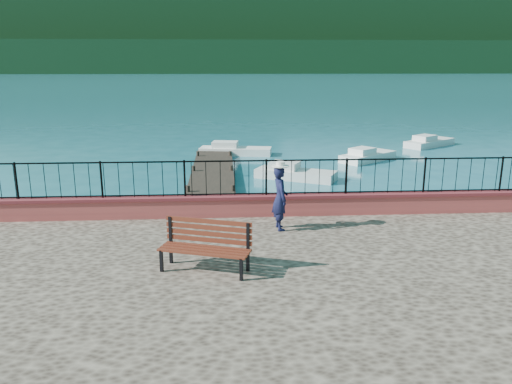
{
  "coord_description": "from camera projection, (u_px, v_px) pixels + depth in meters",
  "views": [
    {
      "loc": [
        -1.43,
        -9.45,
        5.25
      ],
      "look_at": [
        -0.69,
        2.0,
        2.3
      ],
      "focal_mm": 35.0,
      "sensor_mm": 36.0,
      "label": 1
    }
  ],
  "objects": [
    {
      "name": "ground",
      "position": [
        295.0,
        320.0,
        10.53
      ],
      "size": [
        2000.0,
        2000.0,
        0.0
      ],
      "primitive_type": "plane",
      "color": "#19596B",
      "rests_on": "ground"
    },
    {
      "name": "parapet",
      "position": [
        277.0,
        205.0,
        13.73
      ],
      "size": [
        28.0,
        0.46,
        0.58
      ],
      "primitive_type": "cube",
      "color": "#BE4944",
      "rests_on": "promenade"
    },
    {
      "name": "railing",
      "position": [
        277.0,
        178.0,
        13.54
      ],
      "size": [
        27.0,
        0.05,
        0.95
      ],
      "primitive_type": "cube",
      "color": "black",
      "rests_on": "parapet"
    },
    {
      "name": "dock",
      "position": [
        212.0,
        183.0,
        21.96
      ],
      "size": [
        2.0,
        16.0,
        0.3
      ],
      "primitive_type": "cube",
      "color": "#2D231C",
      "rests_on": "ground"
    },
    {
      "name": "far_forest",
      "position": [
        225.0,
        58.0,
        298.23
      ],
      "size": [
        900.0,
        60.0,
        18.0
      ],
      "primitive_type": "cube",
      "color": "black",
      "rests_on": "ground"
    },
    {
      "name": "foothills",
      "position": [
        224.0,
        40.0,
        352.98
      ],
      "size": [
        900.0,
        120.0,
        44.0
      ],
      "primitive_type": "cube",
      "color": "black",
      "rests_on": "ground"
    },
    {
      "name": "companion_hill",
      "position": [
        418.0,
        69.0,
        565.49
      ],
      "size": [
        448.0,
        384.0,
        180.0
      ],
      "primitive_type": "ellipsoid",
      "color": "#142D23",
      "rests_on": "ground"
    },
    {
      "name": "park_bench",
      "position": [
        205.0,
        256.0,
        10.0
      ],
      "size": [
        1.92,
        1.15,
        1.02
      ],
      "rotation": [
        0.0,
        0.0,
        -0.33
      ],
      "color": "black",
      "rests_on": "promenade"
    },
    {
      "name": "person",
      "position": [
        280.0,
        198.0,
        12.41
      ],
      "size": [
        0.47,
        0.64,
        1.62
      ],
      "primitive_type": "imported",
      "rotation": [
        0.0,
        0.0,
        1.72
      ],
      "color": "black",
      "rests_on": "promenade"
    },
    {
      "name": "hat",
      "position": [
        280.0,
        164.0,
        12.2
      ],
      "size": [
        0.44,
        0.44,
        0.12
      ],
      "primitive_type": "cylinder",
      "color": "white",
      "rests_on": "person"
    },
    {
      "name": "boat_0",
      "position": [
        76.0,
        211.0,
        16.91
      ],
      "size": [
        3.8,
        2.18,
        0.8
      ],
      "primitive_type": "cube",
      "rotation": [
        0.0,
        0.0,
        0.26
      ],
      "color": "white",
      "rests_on": "ground"
    },
    {
      "name": "boat_1",
      "position": [
        296.0,
        171.0,
        23.4
      ],
      "size": [
        3.92,
        2.84,
        0.8
      ],
      "primitive_type": "cube",
      "rotation": [
        0.0,
        0.0,
        -0.47
      ],
      "color": "silver",
      "rests_on": "ground"
    },
    {
      "name": "boat_2",
      "position": [
        368.0,
        153.0,
        27.86
      ],
      "size": [
        3.67,
        3.31,
        0.8
      ],
      "primitive_type": "cube",
      "rotation": [
        0.0,
        0.0,
        0.68
      ],
      "color": "white",
      "rests_on": "ground"
    },
    {
      "name": "boat_4",
      "position": [
        236.0,
        148.0,
        29.69
      ],
      "size": [
        4.37,
        1.96,
        0.8
      ],
      "primitive_type": "cube",
      "rotation": [
        0.0,
        0.0,
        -0.16
      ],
      "color": "white",
      "rests_on": "ground"
    },
    {
      "name": "boat_5",
      "position": [
        430.0,
        140.0,
        32.75
      ],
      "size": [
        4.01,
        3.38,
        0.8
      ],
      "primitive_type": "cube",
      "rotation": [
        0.0,
        0.0,
        0.62
      ],
      "color": "silver",
      "rests_on": "ground"
    }
  ]
}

